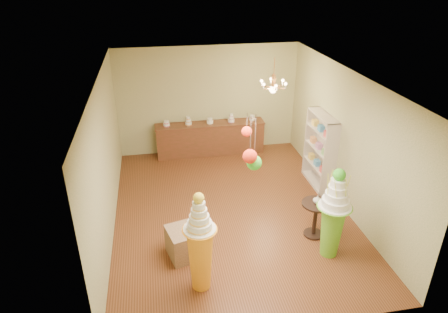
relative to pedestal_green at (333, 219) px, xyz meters
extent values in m
plane|color=#5D3019|center=(-1.54, 1.75, -0.77)|extent=(6.50, 6.50, 0.00)
plane|color=silver|center=(-1.54, 1.75, 2.23)|extent=(6.50, 6.50, 0.00)
cube|color=tan|center=(-1.54, 5.00, 0.73)|extent=(5.00, 0.04, 3.00)
cube|color=tan|center=(-1.54, -1.50, 0.73)|extent=(5.00, 0.04, 3.00)
cube|color=tan|center=(-4.04, 1.75, 0.73)|extent=(0.04, 6.50, 3.00)
cube|color=tan|center=(0.96, 1.75, 0.73)|extent=(0.04, 6.50, 3.00)
cone|color=#61AE26|center=(0.00, 0.00, -0.25)|extent=(0.51, 0.51, 1.04)
cylinder|color=white|center=(0.00, 0.00, 0.29)|extent=(0.68, 0.68, 0.03)
cylinder|color=white|center=(0.00, 0.00, 0.37)|extent=(0.56, 0.56, 0.13)
cylinder|color=white|center=(0.00, 0.00, 0.50)|extent=(0.46, 0.46, 0.13)
cylinder|color=white|center=(0.00, 0.00, 0.63)|extent=(0.37, 0.37, 0.13)
cylinder|color=white|center=(0.00, 0.00, 0.76)|extent=(0.31, 0.31, 0.13)
sphere|color=green|center=(0.00, 0.00, 0.92)|extent=(0.22, 0.22, 0.22)
cone|color=orange|center=(-2.47, -0.40, -0.19)|extent=(0.51, 0.51, 1.17)
cylinder|color=white|center=(-2.47, -0.40, 0.41)|extent=(0.61, 0.61, 0.03)
cylinder|color=white|center=(-2.47, -0.40, 0.48)|extent=(0.45, 0.45, 0.12)
cylinder|color=white|center=(-2.47, -0.40, 0.60)|extent=(0.36, 0.36, 0.12)
cylinder|color=white|center=(-2.47, -0.40, 0.72)|extent=(0.29, 0.29, 0.12)
cylinder|color=white|center=(-2.47, -0.40, 0.85)|extent=(0.23, 0.23, 0.12)
sphere|color=gold|center=(-2.47, -0.40, 0.98)|extent=(0.18, 0.18, 0.18)
cube|color=#866549|center=(-2.65, 0.45, -0.49)|extent=(0.76, 0.76, 0.57)
cube|color=brown|center=(-1.54, 4.72, -0.32)|extent=(3.00, 0.50, 0.90)
cube|color=brown|center=(-1.54, 4.72, 0.13)|extent=(3.04, 0.54, 0.03)
cylinder|color=white|center=(-2.74, 4.72, 0.23)|extent=(0.18, 0.18, 0.16)
cylinder|color=white|center=(-2.14, 4.72, 0.27)|extent=(0.18, 0.18, 0.24)
cylinder|color=white|center=(-1.54, 4.72, 0.23)|extent=(0.18, 0.18, 0.16)
cylinder|color=white|center=(-0.94, 4.72, 0.27)|extent=(0.18, 0.18, 0.24)
cylinder|color=white|center=(-0.34, 4.72, 0.23)|extent=(0.18, 0.18, 0.16)
cube|color=beige|center=(0.94, 2.55, 0.13)|extent=(0.04, 1.20, 1.80)
cube|color=beige|center=(0.78, 2.55, -0.27)|extent=(0.30, 1.14, 0.03)
cube|color=beige|center=(0.78, 2.55, 0.18)|extent=(0.30, 1.14, 0.03)
cube|color=beige|center=(0.78, 2.55, 0.63)|extent=(0.30, 1.14, 0.03)
cylinder|color=black|center=(-0.06, 0.59, -0.75)|extent=(0.48, 0.48, 0.04)
cylinder|color=black|center=(-0.06, 0.59, -0.41)|extent=(0.10, 0.10, 0.73)
cylinder|color=black|center=(-0.06, 0.59, -0.04)|extent=(0.72, 0.72, 0.04)
imported|color=beige|center=(-0.06, 0.59, 0.06)|extent=(0.17, 0.17, 0.17)
cylinder|color=#423730|center=(-1.68, -0.36, 1.91)|extent=(0.01, 0.01, 0.63)
sphere|color=red|center=(-1.68, -0.36, 1.60)|extent=(0.22, 0.22, 0.22)
cylinder|color=#423730|center=(-1.59, -0.29, 1.84)|extent=(0.01, 0.01, 0.78)
sphere|color=green|center=(-1.59, -0.29, 1.45)|extent=(0.23, 0.23, 0.23)
cylinder|color=#423730|center=(-1.70, -0.21, 2.08)|extent=(0.01, 0.01, 0.29)
sphere|color=red|center=(-1.70, -0.21, 1.93)|extent=(0.16, 0.16, 0.16)
cylinder|color=#EC9A53|center=(-0.23, 3.27, 1.98)|extent=(0.02, 0.02, 0.50)
cylinder|color=#EC9A53|center=(-0.23, 3.27, 1.68)|extent=(0.10, 0.10, 0.30)
sphere|color=#FFC08C|center=(-0.23, 3.27, 1.48)|extent=(0.18, 0.18, 0.18)
camera|label=1|loc=(-3.01, -5.52, 4.21)|focal=32.00mm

